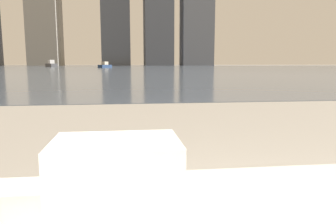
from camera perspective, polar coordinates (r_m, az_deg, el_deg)
towel_stack at (r=0.73m, az=-8.93°, el=-10.91°), size 0.27×0.19×0.16m
harbor_water at (r=61.81m, az=-7.31°, el=7.66°), size 180.00×110.00×0.01m
harbor_boat_1 at (r=81.45m, az=-19.67°, el=7.83°), size 3.39×4.38×1.58m
harbor_boat_2 at (r=61.97m, az=-10.93°, el=7.95°), size 2.49×3.08×1.12m
skyline_tower_4 at (r=121.68m, az=5.03°, el=16.18°), size 10.98×8.81×34.32m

